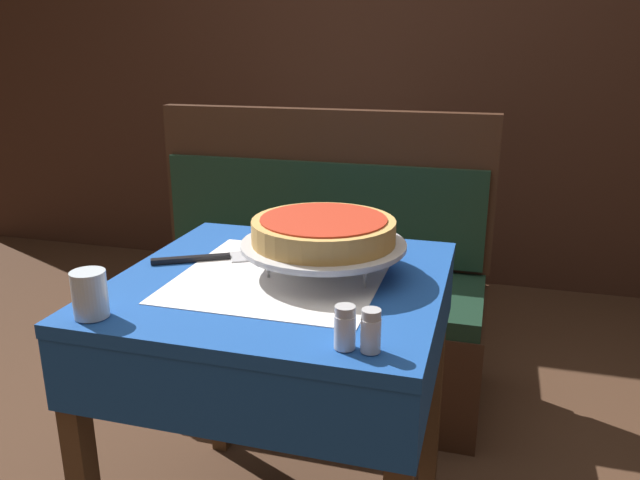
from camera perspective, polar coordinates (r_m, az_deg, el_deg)
The scene contains 11 objects.
dining_table_front at distance 1.50m, azimuth -3.53°, elevation -7.48°, with size 0.75×0.75×0.77m.
dining_table_rear at distance 3.07m, azimuth 0.41°, elevation 5.83°, with size 0.80×0.80×0.77m.
booth_bench at distance 2.39m, azimuth -1.05°, elevation -6.56°, with size 1.31×0.52×1.05m.
back_wall_panel at distance 3.45m, azimuth 8.50°, elevation 15.94°, with size 6.00×0.04×2.40m, color #3D2319.
pizza_pan_stand at distance 1.46m, azimuth 0.32°, elevation -0.57°, with size 0.39×0.39×0.07m.
deep_dish_pizza at distance 1.45m, azimuth 0.32°, elevation 0.90°, with size 0.34×0.34×0.06m.
pizza_server at distance 1.59m, azimuth -9.74°, elevation -1.61°, with size 0.27×0.18×0.01m.
water_glass_near at distance 1.31m, azimuth -20.30°, elevation -4.66°, with size 0.07×0.07×0.09m.
salt_shaker at distance 1.11m, azimuth 2.29°, elevation -7.99°, with size 0.04×0.04×0.08m.
pepper_shaker at distance 1.10m, azimuth 4.67°, elevation -8.28°, with size 0.04×0.04×0.08m.
condiment_caddy at distance 2.93m, azimuth -0.16°, elevation 8.09°, with size 0.15×0.15×0.18m.
Camera 1 is at (0.46, -1.28, 1.29)m, focal length 35.00 mm.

